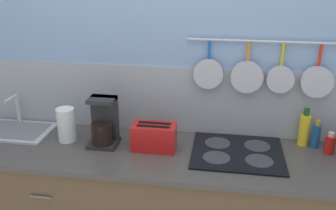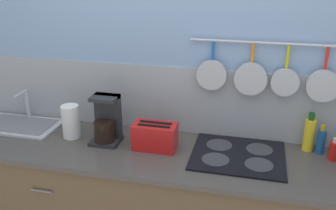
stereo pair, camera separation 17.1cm
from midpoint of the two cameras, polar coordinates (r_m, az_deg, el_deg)
wall_back at (r=2.57m, az=-0.45°, el=3.34°), size 7.20×0.13×2.60m
countertop at (r=2.39m, az=-1.93°, el=-7.71°), size 2.98×0.65×0.03m
sink_basin at (r=2.92m, az=-24.38°, el=-3.37°), size 0.58×0.34×0.24m
paper_towel_roll at (r=2.61m, az=-17.05°, el=-2.92°), size 0.12×0.12×0.23m
coffee_maker at (r=2.50m, az=-11.71°, el=-3.04°), size 0.19×0.18×0.32m
toaster at (r=2.40m, az=-4.18°, el=-4.89°), size 0.29×0.15×0.17m
cooktop at (r=2.40m, az=8.52°, el=-7.19°), size 0.57×0.49×0.01m
bottle_vinegar at (r=2.56m, az=18.28°, el=-3.52°), size 0.07×0.07×0.26m
bottle_olive_oil at (r=2.57m, az=19.86°, el=-4.41°), size 0.05×0.05×0.19m
bottle_cooking_wine at (r=2.53m, az=21.66°, el=-5.59°), size 0.07×0.07×0.14m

